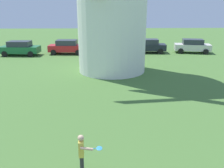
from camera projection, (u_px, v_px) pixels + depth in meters
The scene contains 6 objects.
player_far at pixel (82, 151), 7.31m from camera, with size 0.75×0.50×1.29m.
parked_car_green at pixel (20, 48), 25.82m from camera, with size 4.20×2.10×1.56m.
parked_car_red at pixel (67, 47), 26.73m from camera, with size 4.06×2.04×1.56m.
parked_car_mustard at pixel (111, 47), 26.34m from camera, with size 4.61×2.57×1.56m.
parked_car_black at pixel (148, 46), 27.43m from camera, with size 4.19×2.16×1.56m.
parked_car_cream at pixel (192, 46), 27.37m from camera, with size 4.25×2.50×1.56m.
Camera 1 is at (-0.19, -3.04, 4.94)m, focal length 38.09 mm.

